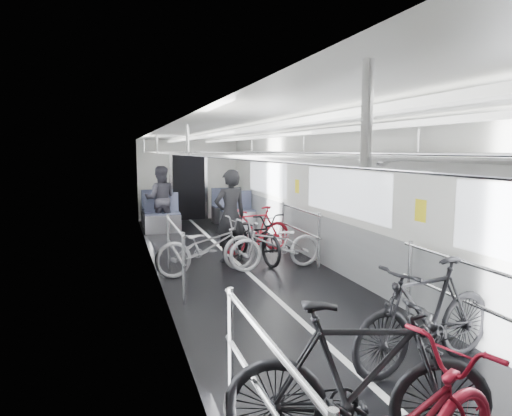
{
  "coord_description": "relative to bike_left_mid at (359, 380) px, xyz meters",
  "views": [
    {
      "loc": [
        -2.13,
        -6.73,
        2.09
      ],
      "look_at": [
        0.0,
        0.13,
        1.18
      ],
      "focal_mm": 32.0,
      "sensor_mm": 36.0,
      "label": 1
    }
  ],
  "objects": [
    {
      "name": "car_shell",
      "position": [
        0.61,
        5.94,
        0.57
      ],
      "size": [
        3.02,
        14.01,
        2.41
      ],
      "color": "black",
      "rests_on": "ground"
    },
    {
      "name": "bike_aisle",
      "position": [
        0.98,
        5.55,
        -0.08
      ],
      "size": [
        1.01,
        1.9,
        0.95
      ],
      "primitive_type": "imported",
      "rotation": [
        0.0,
        0.0,
        0.22
      ],
      "color": "black",
      "rests_on": "floor"
    },
    {
      "name": "person_seated",
      "position": [
        -0.41,
        9.32,
        0.29
      ],
      "size": [
        0.91,
        0.76,
        1.69
      ],
      "primitive_type": "imported",
      "rotation": [
        0.0,
        0.0,
        2.99
      ],
      "color": "#2A282F",
      "rests_on": "floor"
    },
    {
      "name": "person_standing",
      "position": [
        0.52,
        5.65,
        0.32
      ],
      "size": [
        0.7,
        0.53,
        1.74
      ],
      "primitive_type": "imported",
      "rotation": [
        0.0,
        0.0,
        3.34
      ],
      "color": "black",
      "rests_on": "floor"
    },
    {
      "name": "bike_right_far",
      "position": [
        1.2,
        6.19,
        -0.08
      ],
      "size": [
        1.64,
        0.73,
        0.95
      ],
      "primitive_type": "imported",
      "rotation": [
        0.0,
        0.0,
        -1.39
      ],
      "color": "#AB1522",
      "rests_on": "floor"
    },
    {
      "name": "bike_right_mid",
      "position": [
        1.15,
        4.86,
        -0.1
      ],
      "size": [
        1.75,
        0.69,
        0.9
      ],
      "primitive_type": "imported",
      "rotation": [
        0.0,
        0.0,
        -1.51
      ],
      "color": "#BDBCC1",
      "rests_on": "floor"
    },
    {
      "name": "bike_left_far",
      "position": [
        -0.07,
        4.92,
        -0.08
      ],
      "size": [
        1.88,
        0.92,
        0.95
      ],
      "primitive_type": "imported",
      "rotation": [
        0.0,
        0.0,
        1.74
      ],
      "color": "#9B9A9E",
      "rests_on": "floor"
    },
    {
      "name": "bike_right_near",
      "position": [
        1.26,
        0.94,
        -0.02
      ],
      "size": [
        1.84,
        0.8,
        1.07
      ],
      "primitive_type": "imported",
      "rotation": [
        0.0,
        0.0,
        -1.4
      ],
      "color": "black",
      "rests_on": "floor"
    },
    {
      "name": "bike_left_mid",
      "position": [
        0.0,
        0.0,
        0.0
      ],
      "size": [
        1.91,
        1.04,
        1.1
      ],
      "primitive_type": "imported",
      "rotation": [
        0.0,
        0.0,
        1.27
      ],
      "color": "black",
      "rests_on": "floor"
    }
  ]
}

